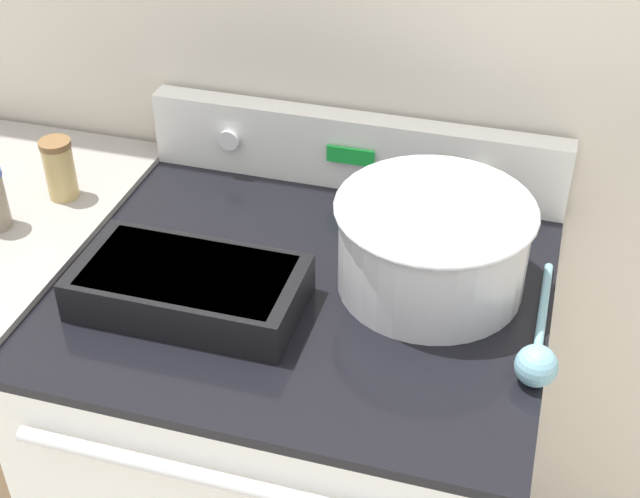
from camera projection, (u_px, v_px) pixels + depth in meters
kitchen_wall at (366, 26)px, 1.58m from camera, size 8.00×0.05×2.50m
stove_range at (308, 475)px, 1.74m from camera, size 0.79×0.72×0.96m
control_panel at (355, 151)px, 1.67m from camera, size 0.79×0.07×0.14m
side_counter at (18, 406)px, 1.88m from camera, size 0.49×0.69×0.97m
mixing_bowl at (433, 241)px, 1.40m from camera, size 0.32×0.32×0.16m
casserole_dish at (189, 285)px, 1.39m from camera, size 0.36×0.19×0.07m
ladle at (537, 356)px, 1.28m from camera, size 0.06×0.31×0.06m
spice_jar_brown_cap at (60, 169)px, 1.62m from camera, size 0.06×0.06×0.12m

